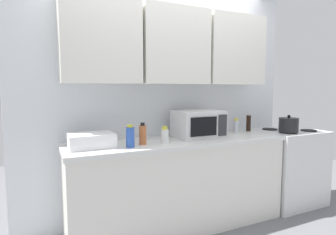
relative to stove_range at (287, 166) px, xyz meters
name	(u,v)px	position (x,y,z in m)	size (l,w,h in m)	color
wall_back_with_cabinets	(169,73)	(-1.49, 0.25, 1.12)	(3.09, 0.38, 2.60)	white
counter_run	(179,183)	(-1.49, 0.02, 0.00)	(2.22, 0.63, 0.90)	white
stove_range	(287,166)	(0.00, 0.00, 0.00)	(0.76, 0.64, 0.91)	silver
kettle	(289,125)	(-0.17, -0.14, 0.54)	(0.21, 0.21, 0.20)	black
microwave	(198,124)	(-1.26, 0.04, 0.59)	(0.48, 0.37, 0.28)	silver
dish_rack	(91,140)	(-2.35, 0.02, 0.51)	(0.38, 0.30, 0.12)	silver
bottle_spice_jar	(143,135)	(-1.91, -0.06, 0.54)	(0.07, 0.07, 0.20)	#BC6638
bottle_white_jar	(165,136)	(-1.70, -0.09, 0.52)	(0.07, 0.07, 0.16)	white
bottle_clear_tall	(236,126)	(-0.69, 0.14, 0.52)	(0.06, 0.06, 0.17)	silver
bottle_soy_dark	(249,123)	(-0.50, 0.15, 0.55)	(0.05, 0.05, 0.21)	black
bottle_blue_cleaner	(130,137)	(-2.05, -0.13, 0.54)	(0.07, 0.07, 0.20)	#2D56B7
bottle_red_sauce	(223,123)	(-0.80, 0.24, 0.56)	(0.06, 0.06, 0.23)	red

